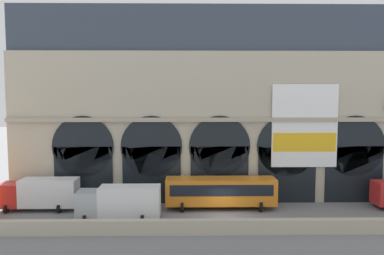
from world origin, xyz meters
TOP-DOWN VIEW (x-y plane):
  - ground_plane at (0.00, 0.00)m, footprint 200.00×200.00m
  - quay_parapet_wall at (0.00, -4.23)m, footprint 90.00×0.70m
  - station_building at (0.04, 7.04)m, footprint 44.27×4.47m
  - box_truck_west at (-18.01, 2.71)m, footprint 7.50×2.91m
  - box_truck_midwest at (-9.55, -0.51)m, footprint 7.50×2.91m
  - bus_center at (-0.06, 2.88)m, footprint 11.00×3.25m

SIDE VIEW (x-z plane):
  - ground_plane at x=0.00m, z-range 0.00..0.00m
  - quay_parapet_wall at x=0.00m, z-range 0.00..1.23m
  - box_truck_west at x=-18.01m, z-range 0.14..3.26m
  - box_truck_midwest at x=-9.55m, z-range 0.14..3.26m
  - bus_center at x=-0.06m, z-range 0.23..3.33m
  - station_building at x=0.04m, z-range -0.41..20.42m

